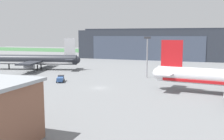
{
  "coord_description": "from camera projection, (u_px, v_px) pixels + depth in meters",
  "views": [
    {
      "loc": [
        27.77,
        -69.98,
        15.59
      ],
      "look_at": [
        -0.64,
        13.62,
        3.58
      ],
      "focal_mm": 41.5,
      "sensor_mm": 36.0,
      "label": 1
    }
  ],
  "objects": [
    {
      "name": "ground_plane",
      "position": [
        99.0,
        88.0,
        76.61
      ],
      "size": [
        440.0,
        440.0,
        0.0
      ],
      "primitive_type": "plane",
      "color": "slate"
    },
    {
      "name": "grass_field_strip",
      "position": [
        167.0,
        52.0,
        232.82
      ],
      "size": [
        440.0,
        56.0,
        0.08
      ],
      "primitive_type": "cube",
      "color": "#3C6E40",
      "rests_on": "ground_plane"
    },
    {
      "name": "maintenance_hangar",
      "position": [
        150.0,
        44.0,
        171.85
      ],
      "size": [
        91.45,
        28.99,
        19.79
      ],
      "color": "#2D333D",
      "rests_on": "ground_plane"
    },
    {
      "name": "airliner_far_right",
      "position": [
        36.0,
        60.0,
        116.45
      ],
      "size": [
        39.95,
        33.14,
        14.13
      ],
      "color": "#282B33",
      "rests_on": "ground_plane"
    },
    {
      "name": "pushback_tractor",
      "position": [
        60.0,
        79.0,
        86.26
      ],
      "size": [
        3.81,
        5.48,
        2.02
      ],
      "color": "#2D2D33",
      "rests_on": "ground_plane"
    },
    {
      "name": "apron_light_mast",
      "position": [
        147.0,
        53.0,
        94.21
      ],
      "size": [
        2.4,
        0.5,
        15.01
      ],
      "color": "#99999E",
      "rests_on": "ground_plane"
    }
  ]
}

